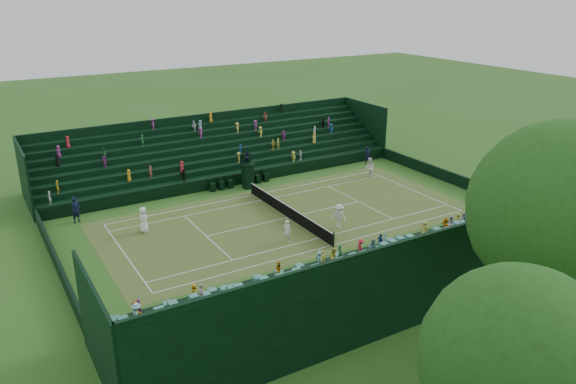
# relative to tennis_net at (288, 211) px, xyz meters

# --- Properties ---
(ground) EXTENTS (160.00, 160.00, 0.00)m
(ground) POSITION_rel_tennis_net_xyz_m (0.00, 0.00, -0.53)
(ground) COLOR #335E1D
(ground) RESTS_ON ground
(court_surface) EXTENTS (12.97, 26.77, 0.01)m
(court_surface) POSITION_rel_tennis_net_xyz_m (0.00, 0.00, -0.52)
(court_surface) COLOR #347527
(court_surface) RESTS_ON ground
(perimeter_wall_north) EXTENTS (17.17, 0.20, 1.00)m
(perimeter_wall_north) POSITION_rel_tennis_net_xyz_m (0.00, 15.88, -0.03)
(perimeter_wall_north) COLOR black
(perimeter_wall_north) RESTS_ON ground
(perimeter_wall_south) EXTENTS (17.17, 0.20, 1.00)m
(perimeter_wall_south) POSITION_rel_tennis_net_xyz_m (0.00, -15.88, -0.03)
(perimeter_wall_south) COLOR black
(perimeter_wall_south) RESTS_ON ground
(perimeter_wall_east) EXTENTS (0.20, 31.77, 1.00)m
(perimeter_wall_east) POSITION_rel_tennis_net_xyz_m (8.48, 0.00, -0.03)
(perimeter_wall_east) COLOR black
(perimeter_wall_east) RESTS_ON ground
(perimeter_wall_west) EXTENTS (0.20, 31.77, 1.00)m
(perimeter_wall_west) POSITION_rel_tennis_net_xyz_m (-8.48, 0.00, -0.03)
(perimeter_wall_west) COLOR black
(perimeter_wall_west) RESTS_ON ground
(north_grandstand) EXTENTS (6.60, 32.00, 4.90)m
(north_grandstand) POSITION_rel_tennis_net_xyz_m (12.66, 0.00, 1.02)
(north_grandstand) COLOR black
(north_grandstand) RESTS_ON ground
(south_grandstand) EXTENTS (6.60, 32.00, 4.90)m
(south_grandstand) POSITION_rel_tennis_net_xyz_m (-12.66, 0.00, 1.02)
(south_grandstand) COLOR black
(south_grandstand) RESTS_ON ground
(tennis_net) EXTENTS (11.67, 0.10, 1.06)m
(tennis_net) POSITION_rel_tennis_net_xyz_m (0.00, 0.00, 0.00)
(tennis_net) COLOR black
(tennis_net) RESTS_ON ground
(umpire_chair) EXTENTS (1.02, 1.02, 3.20)m
(umpire_chair) POSITION_rel_tennis_net_xyz_m (-7.27, 0.42, 0.84)
(umpire_chair) COLOR black
(umpire_chair) RESTS_ON ground
(courtside_chairs) EXTENTS (0.47, 5.44, 1.01)m
(courtside_chairs) POSITION_rel_tennis_net_xyz_m (-8.04, 0.02, -0.14)
(courtside_chairs) COLOR black
(courtside_chairs) RESTS_ON ground
(player_near_west) EXTENTS (0.97, 0.71, 1.82)m
(player_near_west) POSITION_rel_tennis_net_xyz_m (-2.84, -9.77, 0.38)
(player_near_west) COLOR white
(player_near_west) RESTS_ON ground
(player_near_east) EXTENTS (0.68, 0.59, 1.57)m
(player_near_east) POSITION_rel_tennis_net_xyz_m (3.48, -2.12, 0.26)
(player_near_east) COLOR white
(player_near_east) RESTS_ON ground
(player_far_west) EXTENTS (1.03, 0.89, 1.80)m
(player_far_west) POSITION_rel_tennis_net_xyz_m (-4.21, 10.81, 0.38)
(player_far_west) COLOR white
(player_far_west) RESTS_ON ground
(player_far_east) EXTENTS (1.30, 1.10, 1.74)m
(player_far_east) POSITION_rel_tennis_net_xyz_m (3.32, 2.14, 0.34)
(player_far_east) COLOR white
(player_far_east) RESTS_ON ground
(line_judge_north) EXTENTS (0.47, 0.66, 1.69)m
(line_judge_north) POSITION_rel_tennis_net_xyz_m (-7.55, 13.20, 0.32)
(line_judge_north) COLOR black
(line_judge_north) RESTS_ON ground
(line_judge_south) EXTENTS (0.71, 0.83, 1.91)m
(line_judge_south) POSITION_rel_tennis_net_xyz_m (-6.96, -13.40, 0.43)
(line_judge_south) COLOR black
(line_judge_south) RESTS_ON ground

